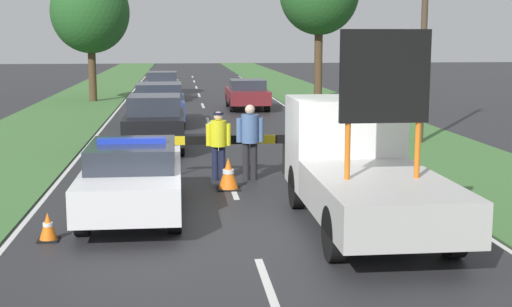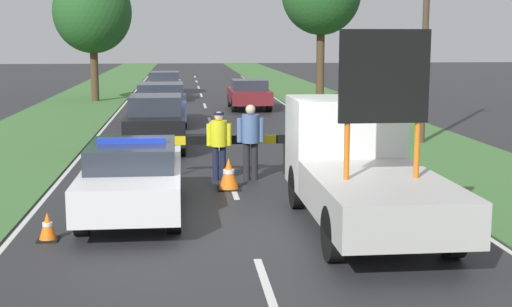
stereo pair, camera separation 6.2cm
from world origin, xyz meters
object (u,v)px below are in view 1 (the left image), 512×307
(traffic_cone_behind_barrier, at_px, (454,219))
(roadside_tree_near_left, at_px, (90,12))
(road_barrier, at_px, (230,142))
(traffic_cone_centre_front, at_px, (48,227))
(queued_car_wagon_maroon, at_px, (247,94))
(queued_car_sedan_black, at_px, (155,122))
(queued_car_hatch_blue, at_px, (160,103))
(utility_pole, at_px, (425,3))
(traffic_cone_near_police, at_px, (228,174))
(police_officer, at_px, (218,140))
(traffic_cone_near_truck, at_px, (349,151))
(work_truck, at_px, (360,165))
(pedestrian_civilian, at_px, (250,136))
(queued_car_sedan_silver, at_px, (162,85))
(police_car, at_px, (133,176))

(traffic_cone_behind_barrier, xyz_separation_m, roadside_tree_near_left, (-9.04, 26.76, 4.28))
(road_barrier, relative_size, traffic_cone_centre_front, 6.89)
(queued_car_wagon_maroon, bearing_deg, road_barrier, 83.07)
(traffic_cone_centre_front, bearing_deg, queued_car_sedan_black, 81.32)
(queued_car_hatch_blue, height_order, utility_pole, utility_pole)
(road_barrier, xyz_separation_m, traffic_cone_near_police, (-0.17, -1.70, -0.46))
(traffic_cone_centre_front, xyz_separation_m, roadside_tree_near_left, (-2.27, 26.23, 4.36))
(traffic_cone_behind_barrier, distance_m, queued_car_sedan_black, 11.48)
(police_officer, bearing_deg, traffic_cone_near_police, 110.13)
(traffic_cone_near_truck, distance_m, queued_car_hatch_blue, 10.52)
(queued_car_hatch_blue, relative_size, utility_pole, 0.54)
(queued_car_sedan_black, bearing_deg, roadside_tree_near_left, -77.29)
(traffic_cone_near_police, height_order, traffic_cone_behind_barrier, traffic_cone_near_police)
(work_truck, bearing_deg, traffic_cone_centre_front, 9.63)
(traffic_cone_centre_front, height_order, roadside_tree_near_left, roadside_tree_near_left)
(traffic_cone_near_police, relative_size, roadside_tree_near_left, 0.11)
(traffic_cone_behind_barrier, bearing_deg, roadside_tree_near_left, 108.66)
(pedestrian_civilian, distance_m, queued_car_sedan_black, 5.45)
(work_truck, height_order, traffic_cone_near_police, work_truck)
(traffic_cone_near_police, bearing_deg, traffic_cone_behind_barrier, -50.38)
(queued_car_sedan_silver, xyz_separation_m, utility_pole, (8.48, -16.75, 3.61))
(police_officer, height_order, traffic_cone_behind_barrier, police_officer)
(road_barrier, bearing_deg, queued_car_sedan_silver, 94.03)
(queued_car_hatch_blue, xyz_separation_m, roadside_tree_near_left, (-3.72, 10.35, 3.78))
(traffic_cone_near_police, height_order, traffic_cone_centre_front, traffic_cone_near_police)
(queued_car_sedan_silver, bearing_deg, queued_car_sedan_black, 90.47)
(traffic_cone_near_police, bearing_deg, queued_car_sedan_black, 106.78)
(queued_car_sedan_silver, xyz_separation_m, roadside_tree_near_left, (-3.60, -0.53, 3.81))
(police_car, relative_size, utility_pole, 0.56)
(roadside_tree_near_left, bearing_deg, queued_car_sedan_silver, 8.39)
(work_truck, distance_m, queued_car_wagon_maroon, 20.82)
(traffic_cone_near_truck, distance_m, queued_car_sedan_silver, 20.69)
(traffic_cone_behind_barrier, bearing_deg, queued_car_hatch_blue, 107.95)
(pedestrian_civilian, relative_size, traffic_cone_near_truck, 2.93)
(traffic_cone_near_truck, bearing_deg, queued_car_wagon_maroon, 95.33)
(pedestrian_civilian, relative_size, queued_car_sedan_black, 0.44)
(pedestrian_civilian, height_order, queued_car_sedan_black, pedestrian_civilian)
(traffic_cone_near_police, relative_size, queued_car_sedan_silver, 0.17)
(police_officer, xyz_separation_m, pedestrian_civilian, (0.74, -0.04, 0.08))
(roadside_tree_near_left, bearing_deg, police_car, -81.69)
(police_car, height_order, queued_car_hatch_blue, queued_car_hatch_blue)
(police_officer, relative_size, queued_car_hatch_blue, 0.35)
(police_officer, relative_size, queued_car_wagon_maroon, 0.40)
(work_truck, bearing_deg, pedestrian_civilian, -65.73)
(police_car, distance_m, traffic_cone_behind_barrier, 5.92)
(work_truck, bearing_deg, queued_car_sedan_black, -62.93)
(work_truck, distance_m, road_barrier, 5.22)
(road_barrier, height_order, queued_car_hatch_blue, queued_car_hatch_blue)
(utility_pole, bearing_deg, roadside_tree_near_left, 126.69)
(traffic_cone_behind_barrier, relative_size, roadside_tree_near_left, 0.09)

